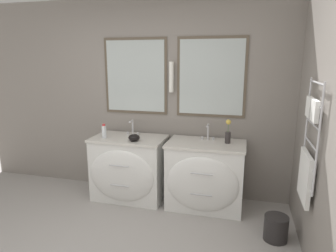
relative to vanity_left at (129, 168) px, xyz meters
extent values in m
cube|color=gray|center=(0.23, 0.38, 0.88)|extent=(5.25, 0.06, 2.60)
cube|color=brown|center=(0.00, 0.34, 1.17)|extent=(0.87, 0.02, 1.00)
cube|color=#B2BCBA|center=(0.00, 0.33, 1.17)|extent=(0.80, 0.01, 0.93)
cube|color=brown|center=(1.01, 0.34, 1.17)|extent=(0.87, 0.02, 1.00)
cube|color=#B2BCBA|center=(1.01, 0.33, 1.17)|extent=(0.80, 0.01, 0.93)
cylinder|color=white|center=(0.50, 0.30, 1.17)|extent=(0.06, 0.06, 0.39)
cube|color=silver|center=(0.50, 0.34, 1.17)|extent=(0.05, 0.02, 0.08)
cube|color=gray|center=(2.08, -0.75, 0.88)|extent=(0.06, 4.00, 2.60)
cylinder|color=silver|center=(2.02, -0.95, 0.76)|extent=(0.02, 0.02, 0.95)
cylinder|color=silver|center=(2.02, -0.44, 0.76)|extent=(0.02, 0.02, 0.95)
cylinder|color=silver|center=(2.02, -0.69, 1.20)|extent=(0.02, 0.51, 0.02)
cylinder|color=silver|center=(2.02, -0.69, 1.03)|extent=(0.02, 0.51, 0.02)
cylinder|color=silver|center=(2.02, -0.69, 0.85)|extent=(0.02, 0.51, 0.02)
cylinder|color=silver|center=(2.02, -0.69, 0.67)|extent=(0.02, 0.51, 0.02)
cylinder|color=silver|center=(2.02, -0.69, 0.50)|extent=(0.02, 0.51, 0.02)
cylinder|color=silver|center=(2.02, -0.69, 0.32)|extent=(0.02, 0.51, 0.02)
cube|color=white|center=(2.00, -0.69, 0.36)|extent=(0.04, 0.43, 0.45)
cube|color=white|center=(2.00, -0.81, 0.98)|extent=(0.04, 0.17, 0.18)
cube|color=white|center=(2.00, -0.58, 0.98)|extent=(0.04, 0.17, 0.18)
cube|color=white|center=(0.00, 0.04, -0.03)|extent=(0.92, 0.54, 0.80)
ellipsoid|color=white|center=(0.00, -0.23, -0.03)|extent=(0.84, 0.12, 0.67)
cube|color=beige|center=(0.00, 0.04, 0.39)|extent=(0.95, 0.57, 0.03)
ellipsoid|color=white|center=(0.00, 0.01, 0.36)|extent=(0.44, 0.38, 0.09)
cylinder|color=silver|center=(0.00, -0.30, 0.13)|extent=(0.25, 0.01, 0.01)
cylinder|color=silver|center=(0.00, -0.30, -0.12)|extent=(0.25, 0.01, 0.01)
cube|color=white|center=(1.01, 0.04, -0.03)|extent=(0.92, 0.54, 0.80)
ellipsoid|color=white|center=(1.01, -0.23, -0.03)|extent=(0.84, 0.12, 0.67)
cube|color=beige|center=(1.01, 0.04, 0.39)|extent=(0.95, 0.57, 0.03)
ellipsoid|color=white|center=(1.01, 0.01, 0.36)|extent=(0.44, 0.38, 0.09)
cylinder|color=silver|center=(1.01, -0.30, 0.13)|extent=(0.25, 0.01, 0.01)
cylinder|color=silver|center=(1.01, -0.30, -0.12)|extent=(0.25, 0.01, 0.01)
cylinder|color=silver|center=(0.00, 0.19, 0.51)|extent=(0.02, 0.02, 0.20)
cylinder|color=silver|center=(0.00, 0.13, 0.60)|extent=(0.02, 0.11, 0.02)
cylinder|color=silver|center=(-0.07, 0.19, 0.42)|extent=(0.03, 0.03, 0.04)
cylinder|color=silver|center=(0.07, 0.19, 0.42)|extent=(0.03, 0.03, 0.04)
cylinder|color=silver|center=(1.01, 0.19, 0.51)|extent=(0.02, 0.02, 0.20)
cylinder|color=silver|center=(1.01, 0.13, 0.60)|extent=(0.02, 0.11, 0.02)
cylinder|color=silver|center=(0.94, 0.19, 0.42)|extent=(0.03, 0.03, 0.04)
cylinder|color=silver|center=(1.08, 0.19, 0.42)|extent=(0.03, 0.03, 0.04)
cylinder|color=silver|center=(-0.30, -0.06, 0.48)|extent=(0.06, 0.06, 0.16)
cylinder|color=red|center=(-0.30, -0.06, 0.57)|extent=(0.04, 0.04, 0.02)
ellipsoid|color=black|center=(0.13, -0.10, 0.45)|extent=(0.14, 0.14, 0.09)
cylinder|color=#332D2D|center=(1.26, 0.09, 0.47)|extent=(0.07, 0.07, 0.14)
cylinder|color=#477238|center=(1.26, 0.09, 0.60)|extent=(0.01, 0.01, 0.12)
sphere|color=#E5BF47|center=(1.26, 0.09, 0.67)|extent=(0.06, 0.06, 0.06)
cylinder|color=#282626|center=(1.82, -0.51, -0.29)|extent=(0.24, 0.24, 0.26)
torus|color=#282626|center=(1.82, -0.51, -0.17)|extent=(0.24, 0.24, 0.01)
camera|label=1|loc=(1.44, -3.46, 1.41)|focal=32.00mm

